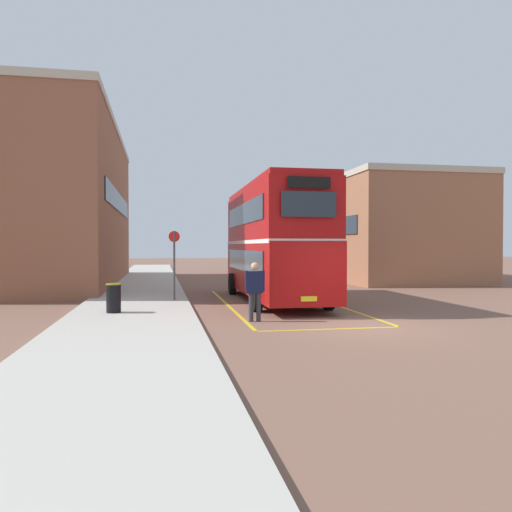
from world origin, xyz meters
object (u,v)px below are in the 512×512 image
at_px(single_deck_bus, 272,254).
at_px(litter_bin, 114,298).
at_px(double_decker_bus, 274,241).
at_px(pedestrian_boarding, 255,287).
at_px(bus_stop_sign, 174,259).

bearing_deg(single_deck_bus, litter_bin, -114.47).
relative_size(double_decker_bus, single_deck_bus, 1.12).
distance_m(double_decker_bus, litter_bin, 7.31).
bearing_deg(pedestrian_boarding, bus_stop_sign, 113.02).
height_order(litter_bin, bus_stop_sign, bus_stop_sign).
xyz_separation_m(single_deck_bus, pedestrian_boarding, (-6.16, -24.80, -0.59)).
relative_size(double_decker_bus, pedestrian_boarding, 5.76).
bearing_deg(bus_stop_sign, double_decker_bus, 1.07).
xyz_separation_m(double_decker_bus, litter_bin, (-6.11, -3.54, -1.90)).
distance_m(double_decker_bus, pedestrian_boarding, 5.87).
height_order(pedestrian_boarding, litter_bin, pedestrian_boarding).
height_order(double_decker_bus, single_deck_bus, double_decker_bus).
distance_m(double_decker_bus, bus_stop_sign, 4.14).
height_order(double_decker_bus, litter_bin, double_decker_bus).
bearing_deg(bus_stop_sign, single_deck_bus, 66.66).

